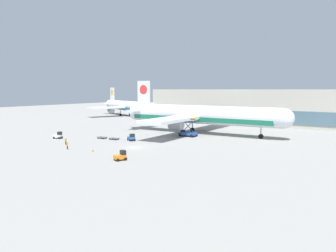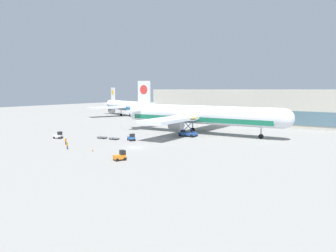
{
  "view_description": "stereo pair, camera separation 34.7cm",
  "coord_description": "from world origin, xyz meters",
  "px_view_note": "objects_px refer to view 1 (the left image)",
  "views": [
    {
      "loc": [
        50.13,
        -60.75,
        14.17
      ],
      "look_at": [
        0.26,
        13.94,
        4.0
      ],
      "focal_mm": 35.0,
      "sensor_mm": 36.0,
      "label": 1
    },
    {
      "loc": [
        50.42,
        -60.55,
        14.17
      ],
      "look_at": [
        0.26,
        13.94,
        4.0
      ],
      "focal_mm": 35.0,
      "sensor_mm": 36.0,
      "label": 2
    }
  ],
  "objects_px": {
    "baggage_tug_foreground": "(132,138)",
    "baggage_dolly_second": "(114,138)",
    "ground_crew_near": "(67,145)",
    "traffic_cone_near": "(93,150)",
    "ground_crew_far": "(66,141)",
    "scissor_lift_loader": "(188,129)",
    "baggage_tug_far": "(121,156)",
    "airplane_distant": "(128,106)",
    "airplane_main": "(197,115)",
    "baggage_tug_mid": "(58,136)",
    "baggage_dolly_lead": "(102,137)"
  },
  "relations": [
    {
      "from": "airplane_main",
      "to": "traffic_cone_near",
      "type": "xyz_separation_m",
      "value": [
        -5.23,
        -39.91,
        -5.49
      ]
    },
    {
      "from": "baggage_tug_foreground",
      "to": "airplane_distant",
      "type": "bearing_deg",
      "value": 157.99
    },
    {
      "from": "airplane_main",
      "to": "baggage_tug_mid",
      "type": "height_order",
      "value": "airplane_main"
    },
    {
      "from": "baggage_tug_mid",
      "to": "baggage_tug_far",
      "type": "height_order",
      "value": "same"
    },
    {
      "from": "baggage_dolly_lead",
      "to": "ground_crew_near",
      "type": "relative_size",
      "value": 2.08
    },
    {
      "from": "baggage_dolly_second",
      "to": "ground_crew_near",
      "type": "distance_m",
      "value": 17.21
    },
    {
      "from": "baggage_tug_foreground",
      "to": "traffic_cone_near",
      "type": "xyz_separation_m",
      "value": [
        2.52,
        -16.68,
        -0.52
      ]
    },
    {
      "from": "airplane_main",
      "to": "baggage_dolly_lead",
      "type": "relative_size",
      "value": 15.53
    },
    {
      "from": "airplane_main",
      "to": "baggage_dolly_lead",
      "type": "bearing_deg",
      "value": -126.48
    },
    {
      "from": "ground_crew_near",
      "to": "baggage_tug_mid",
      "type": "bearing_deg",
      "value": -22.2
    },
    {
      "from": "airplane_distant",
      "to": "baggage_tug_far",
      "type": "bearing_deg",
      "value": -28.51
    },
    {
      "from": "baggage_tug_foreground",
      "to": "baggage_dolly_second",
      "type": "xyz_separation_m",
      "value": [
        -5.38,
        -1.21,
        -0.49
      ]
    },
    {
      "from": "airplane_main",
      "to": "baggage_tug_far",
      "type": "height_order",
      "value": "airplane_main"
    },
    {
      "from": "airplane_main",
      "to": "airplane_distant",
      "type": "distance_m",
      "value": 74.35
    },
    {
      "from": "baggage_tug_mid",
      "to": "ground_crew_far",
      "type": "bearing_deg",
      "value": -49.54
    },
    {
      "from": "baggage_dolly_second",
      "to": "ground_crew_far",
      "type": "bearing_deg",
      "value": -111.96
    },
    {
      "from": "baggage_tug_mid",
      "to": "baggage_tug_far",
      "type": "relative_size",
      "value": 0.99
    },
    {
      "from": "baggage_tug_mid",
      "to": "ground_crew_near",
      "type": "bearing_deg",
      "value": -52.17
    },
    {
      "from": "scissor_lift_loader",
      "to": "baggage_tug_mid",
      "type": "bearing_deg",
      "value": -140.92
    },
    {
      "from": "baggage_dolly_second",
      "to": "ground_crew_near",
      "type": "height_order",
      "value": "ground_crew_near"
    },
    {
      "from": "baggage_tug_far",
      "to": "airplane_main",
      "type": "bearing_deg",
      "value": 32.1
    },
    {
      "from": "scissor_lift_loader",
      "to": "ground_crew_far",
      "type": "bearing_deg",
      "value": -122.83
    },
    {
      "from": "scissor_lift_loader",
      "to": "ground_crew_near",
      "type": "distance_m",
      "value": 36.73
    },
    {
      "from": "scissor_lift_loader",
      "to": "baggage_tug_far",
      "type": "xyz_separation_m",
      "value": [
        5.65,
        -36.34,
        -1.26
      ]
    },
    {
      "from": "scissor_lift_loader",
      "to": "ground_crew_near",
      "type": "xyz_separation_m",
      "value": [
        -12.95,
        -34.36,
        -1.07
      ]
    },
    {
      "from": "airplane_main",
      "to": "traffic_cone_near",
      "type": "distance_m",
      "value": 40.62
    },
    {
      "from": "scissor_lift_loader",
      "to": "baggage_tug_foreground",
      "type": "height_order",
      "value": "scissor_lift_loader"
    },
    {
      "from": "baggage_tug_foreground",
      "to": "airplane_main",
      "type": "bearing_deg",
      "value": 98.15
    },
    {
      "from": "baggage_tug_foreground",
      "to": "baggage_dolly_second",
      "type": "height_order",
      "value": "baggage_tug_foreground"
    },
    {
      "from": "airplane_main",
      "to": "ground_crew_near",
      "type": "distance_m",
      "value": 43.55
    },
    {
      "from": "baggage_tug_far",
      "to": "ground_crew_near",
      "type": "bearing_deg",
      "value": 107.4
    },
    {
      "from": "scissor_lift_loader",
      "to": "ground_crew_near",
      "type": "height_order",
      "value": "scissor_lift_loader"
    },
    {
      "from": "baggage_tug_foreground",
      "to": "scissor_lift_loader",
      "type": "bearing_deg",
      "value": 88.07
    },
    {
      "from": "baggage_dolly_lead",
      "to": "baggage_dolly_second",
      "type": "relative_size",
      "value": 1.0
    },
    {
      "from": "scissor_lift_loader",
      "to": "baggage_tug_far",
      "type": "relative_size",
      "value": 2.03
    },
    {
      "from": "baggage_dolly_second",
      "to": "airplane_distant",
      "type": "bearing_deg",
      "value": 124.58
    },
    {
      "from": "baggage_dolly_second",
      "to": "traffic_cone_near",
      "type": "bearing_deg",
      "value": -66.36
    },
    {
      "from": "baggage_tug_mid",
      "to": "baggage_dolly_second",
      "type": "xyz_separation_m",
      "value": [
        14.71,
        7.43,
        -0.49
      ]
    },
    {
      "from": "airplane_distant",
      "to": "ground_crew_far",
      "type": "height_order",
      "value": "airplane_distant"
    },
    {
      "from": "traffic_cone_near",
      "to": "baggage_dolly_second",
      "type": "bearing_deg",
      "value": 117.03
    },
    {
      "from": "baggage_tug_foreground",
      "to": "ground_crew_far",
      "type": "xyz_separation_m",
      "value": [
        -9.79,
        -14.33,
        0.2
      ]
    },
    {
      "from": "traffic_cone_near",
      "to": "scissor_lift_loader",
      "type": "bearing_deg",
      "value": 79.29
    },
    {
      "from": "baggage_dolly_second",
      "to": "airplane_main",
      "type": "bearing_deg",
      "value": 58.36
    },
    {
      "from": "scissor_lift_loader",
      "to": "baggage_dolly_lead",
      "type": "distance_m",
      "value": 25.52
    },
    {
      "from": "baggage_dolly_second",
      "to": "traffic_cone_near",
      "type": "height_order",
      "value": "traffic_cone_near"
    },
    {
      "from": "ground_crew_near",
      "to": "traffic_cone_near",
      "type": "height_order",
      "value": "ground_crew_near"
    },
    {
      "from": "baggage_tug_far",
      "to": "ground_crew_near",
      "type": "xyz_separation_m",
      "value": [
        -18.6,
        1.98,
        0.19
      ]
    },
    {
      "from": "baggage_tug_far",
      "to": "baggage_dolly_lead",
      "type": "xyz_separation_m",
      "value": [
        -24.02,
        18.71,
        -0.49
      ]
    },
    {
      "from": "airplane_distant",
      "to": "ground_crew_near",
      "type": "height_order",
      "value": "airplane_distant"
    },
    {
      "from": "baggage_tug_mid",
      "to": "traffic_cone_near",
      "type": "bearing_deg",
      "value": -40.2
    }
  ]
}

